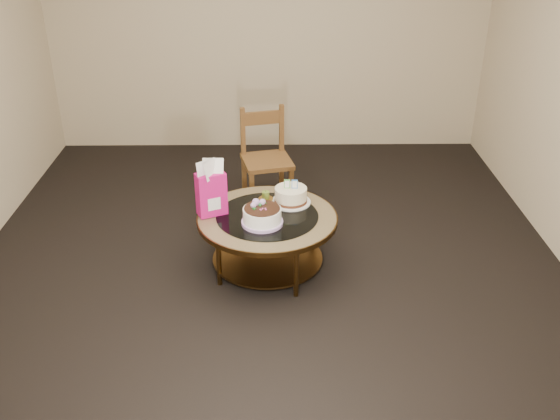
{
  "coord_description": "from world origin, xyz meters",
  "views": [
    {
      "loc": [
        0.04,
        -3.95,
        2.6
      ],
      "look_at": [
        0.09,
        0.02,
        0.49
      ],
      "focal_mm": 40.0,
      "sensor_mm": 36.0,
      "label": 1
    }
  ],
  "objects_px": {
    "coffee_table": "(267,225)",
    "cream_cake": "(291,196)",
    "dining_chair": "(266,159)",
    "decorated_cake": "(262,217)",
    "gift_bag": "(211,188)"
  },
  "relations": [
    {
      "from": "decorated_cake",
      "to": "gift_bag",
      "type": "xyz_separation_m",
      "value": [
        -0.36,
        0.15,
        0.15
      ]
    },
    {
      "from": "coffee_table",
      "to": "gift_bag",
      "type": "distance_m",
      "value": 0.49
    },
    {
      "from": "coffee_table",
      "to": "cream_cake",
      "type": "height_order",
      "value": "cream_cake"
    },
    {
      "from": "coffee_table",
      "to": "dining_chair",
      "type": "height_order",
      "value": "dining_chair"
    },
    {
      "from": "coffee_table",
      "to": "dining_chair",
      "type": "xyz_separation_m",
      "value": [
        -0.02,
        1.07,
        0.07
      ]
    },
    {
      "from": "coffee_table",
      "to": "cream_cake",
      "type": "relative_size",
      "value": 3.41
    },
    {
      "from": "cream_cake",
      "to": "dining_chair",
      "type": "xyz_separation_m",
      "value": [
        -0.19,
        0.87,
        -0.07
      ]
    },
    {
      "from": "cream_cake",
      "to": "dining_chair",
      "type": "height_order",
      "value": "dining_chair"
    },
    {
      "from": "decorated_cake",
      "to": "dining_chair",
      "type": "distance_m",
      "value": 1.19
    },
    {
      "from": "coffee_table",
      "to": "cream_cake",
      "type": "distance_m",
      "value": 0.3
    },
    {
      "from": "coffee_table",
      "to": "gift_bag",
      "type": "relative_size",
      "value": 2.48
    },
    {
      "from": "coffee_table",
      "to": "gift_bag",
      "type": "xyz_separation_m",
      "value": [
        -0.4,
        0.03,
        0.28
      ]
    },
    {
      "from": "cream_cake",
      "to": "dining_chair",
      "type": "bearing_deg",
      "value": 105.33
    },
    {
      "from": "coffee_table",
      "to": "dining_chair",
      "type": "relative_size",
      "value": 1.16
    },
    {
      "from": "decorated_cake",
      "to": "gift_bag",
      "type": "distance_m",
      "value": 0.42
    }
  ]
}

